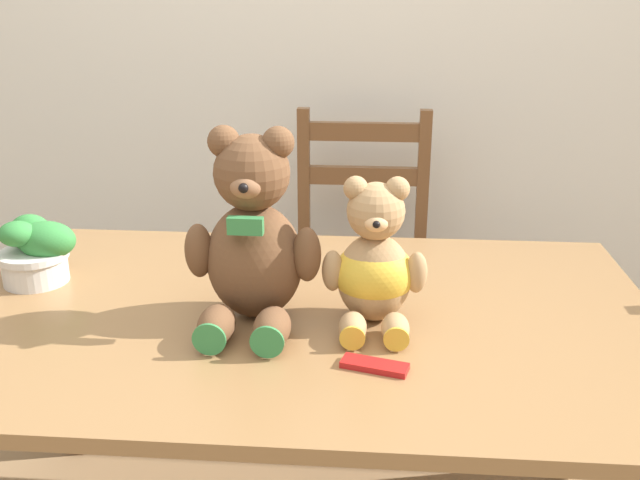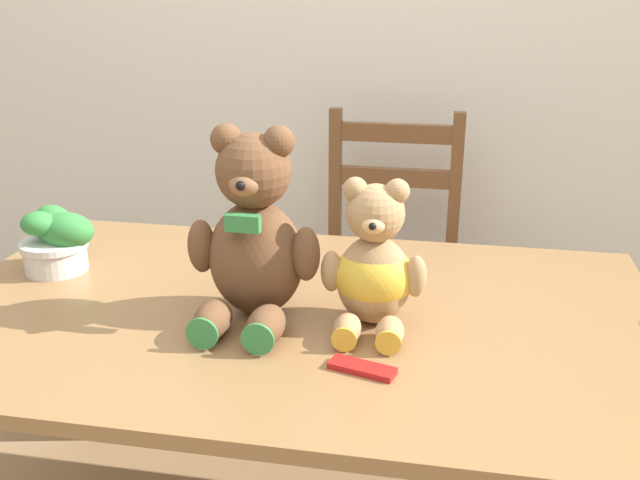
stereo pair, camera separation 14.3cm
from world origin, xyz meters
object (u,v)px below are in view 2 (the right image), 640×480
potted_plant (56,240)px  chocolate_bar (362,368)px  wooden_chair_behind (388,264)px  teddy_bear_right (374,268)px  teddy_bear_left (254,238)px

potted_plant → chocolate_bar: bearing=-23.3°
wooden_chair_behind → chocolate_bar: size_ratio=7.98×
teddy_bear_right → chocolate_bar: bearing=90.0°
teddy_bear_right → potted_plant: bearing=-11.7°
wooden_chair_behind → potted_plant: (-0.74, -0.74, 0.30)m
wooden_chair_behind → potted_plant: 1.09m
wooden_chair_behind → teddy_bear_right: bearing=92.8°
teddy_bear_left → potted_plant: (-0.53, 0.15, -0.10)m
wooden_chair_behind → teddy_bear_right: (0.04, -0.88, 0.35)m
potted_plant → chocolate_bar: 0.86m
teddy_bear_left → teddy_bear_right: size_ratio=1.31×
teddy_bear_left → teddy_bear_right: 0.25m
chocolate_bar → potted_plant: bearing=156.7°
teddy_bear_right → teddy_bear_left: bearing=0.2°
teddy_bear_right → potted_plant: (-0.78, 0.14, -0.04)m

